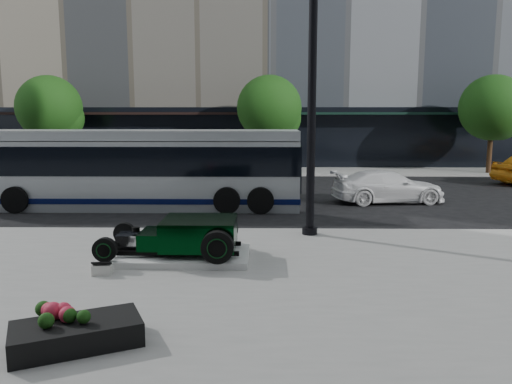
{
  "coord_description": "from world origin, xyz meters",
  "views": [
    {
      "loc": [
        0.75,
        -16.62,
        3.47
      ],
      "look_at": [
        0.49,
        -1.85,
        1.2
      ],
      "focal_mm": 35.0,
      "sensor_mm": 36.0,
      "label": 1
    }
  ],
  "objects_px": {
    "hot_rod": "(190,235)",
    "white_sedan": "(388,187)",
    "flower_planter": "(77,332)",
    "transit_bus": "(140,168)",
    "lamppost": "(312,106)"
  },
  "relations": [
    {
      "from": "hot_rod",
      "to": "white_sedan",
      "type": "bearing_deg",
      "value": 51.75
    },
    {
      "from": "transit_bus",
      "to": "white_sedan",
      "type": "bearing_deg",
      "value": 6.67
    },
    {
      "from": "transit_bus",
      "to": "white_sedan",
      "type": "xyz_separation_m",
      "value": [
        9.69,
        1.13,
        -0.84
      ]
    },
    {
      "from": "hot_rod",
      "to": "transit_bus",
      "type": "xyz_separation_m",
      "value": [
        -2.99,
        7.37,
        0.79
      ]
    },
    {
      "from": "lamppost",
      "to": "white_sedan",
      "type": "relative_size",
      "value": 1.76
    },
    {
      "from": "white_sedan",
      "to": "transit_bus",
      "type": "bearing_deg",
      "value": 89.43
    },
    {
      "from": "lamppost",
      "to": "flower_planter",
      "type": "distance_m",
      "value": 8.81
    },
    {
      "from": "hot_rod",
      "to": "white_sedan",
      "type": "height_order",
      "value": "white_sedan"
    },
    {
      "from": "lamppost",
      "to": "white_sedan",
      "type": "bearing_deg",
      "value": 58.46
    },
    {
      "from": "lamppost",
      "to": "white_sedan",
      "type": "distance_m",
      "value": 7.67
    },
    {
      "from": "flower_planter",
      "to": "white_sedan",
      "type": "xyz_separation_m",
      "value": [
        7.71,
        13.04,
        0.31
      ]
    },
    {
      "from": "white_sedan",
      "to": "lamppost",
      "type": "bearing_deg",
      "value": 141.23
    },
    {
      "from": "hot_rod",
      "to": "flower_planter",
      "type": "relative_size",
      "value": 1.59
    },
    {
      "from": "hot_rod",
      "to": "transit_bus",
      "type": "height_order",
      "value": "transit_bus"
    },
    {
      "from": "lamppost",
      "to": "transit_bus",
      "type": "height_order",
      "value": "lamppost"
    }
  ]
}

